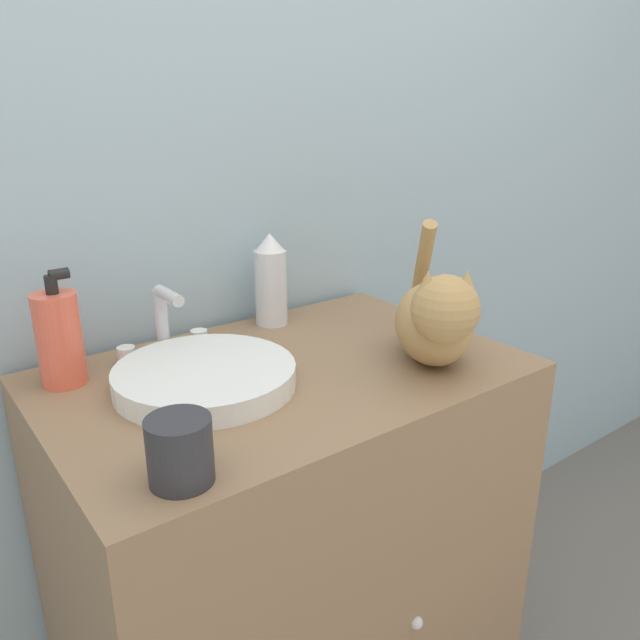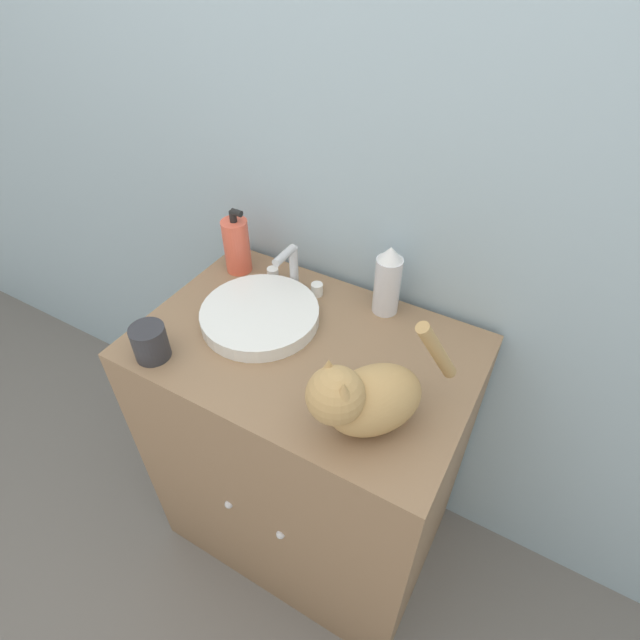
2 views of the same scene
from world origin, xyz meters
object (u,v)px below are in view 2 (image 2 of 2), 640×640
at_px(cat, 365,397).
at_px(spray_bottle, 388,281).
at_px(soap_bottle, 237,245).
at_px(cup, 150,342).

relative_size(cat, spray_bottle, 1.62).
distance_m(soap_bottle, cup, 0.39).
relative_size(spray_bottle, cup, 2.24).
bearing_deg(cat, spray_bottle, -126.36).
height_order(soap_bottle, cup, soap_bottle).
distance_m(cat, cup, 0.52).
relative_size(soap_bottle, spray_bottle, 1.01).
height_order(soap_bottle, spray_bottle, soap_bottle).
bearing_deg(spray_bottle, cat, -72.55).
relative_size(cat, cup, 3.62).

